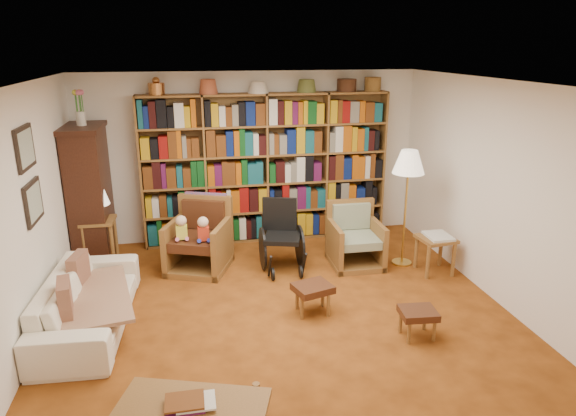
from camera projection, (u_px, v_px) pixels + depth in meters
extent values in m
plane|color=#964C17|center=(282.00, 313.00, 5.73)|extent=(5.00, 5.00, 0.00)
plane|color=white|center=(281.00, 83.00, 4.97)|extent=(5.00, 5.00, 0.00)
plane|color=white|center=(251.00, 157.00, 7.68)|extent=(5.00, 0.00, 5.00)
plane|color=white|center=(359.00, 331.00, 3.01)|extent=(5.00, 0.00, 5.00)
plane|color=white|center=(24.00, 221.00, 4.89)|extent=(0.00, 5.00, 5.00)
plane|color=white|center=(498.00, 193.00, 5.81)|extent=(0.00, 5.00, 5.00)
cube|color=#925C2D|center=(266.00, 168.00, 7.62)|extent=(3.60, 0.30, 2.20)
cube|color=#3B1D10|center=(90.00, 197.00, 6.91)|extent=(0.45, 0.90, 1.80)
cube|color=#3B1D10|center=(82.00, 128.00, 6.63)|extent=(0.50, 0.95, 0.06)
cylinder|color=silver|center=(81.00, 118.00, 6.59)|extent=(0.12, 0.12, 0.18)
cube|color=black|center=(25.00, 148.00, 4.97)|extent=(0.03, 0.52, 0.42)
cube|color=gray|center=(26.00, 148.00, 4.98)|extent=(0.01, 0.44, 0.34)
cube|color=black|center=(33.00, 202.00, 5.14)|extent=(0.03, 0.52, 0.42)
cube|color=gray|center=(35.00, 202.00, 5.14)|extent=(0.01, 0.44, 0.34)
imported|color=white|center=(88.00, 301.00, 5.38)|extent=(2.01, 0.88, 0.58)
cube|color=#C6B590|center=(93.00, 300.00, 5.39)|extent=(0.97, 1.47, 0.04)
cube|color=maroon|center=(79.00, 274.00, 5.63)|extent=(0.18, 0.38, 0.36)
cube|color=maroon|center=(66.00, 304.00, 4.98)|extent=(0.18, 0.39, 0.37)
cube|color=#925C2D|center=(98.00, 221.00, 6.77)|extent=(0.44, 0.44, 0.04)
cylinder|color=#925C2D|center=(85.00, 250.00, 6.68)|extent=(0.05, 0.05, 0.62)
cylinder|color=#925C2D|center=(113.00, 248.00, 6.74)|extent=(0.05, 0.05, 0.62)
cylinder|color=#925C2D|center=(89.00, 240.00, 7.00)|extent=(0.05, 0.05, 0.62)
cylinder|color=#925C2D|center=(116.00, 238.00, 7.06)|extent=(0.05, 0.05, 0.62)
cylinder|color=gold|center=(97.00, 212.00, 6.73)|extent=(0.12, 0.12, 0.20)
cone|color=white|center=(95.00, 194.00, 6.66)|extent=(0.35, 0.35, 0.28)
cube|color=#925C2D|center=(200.00, 266.00, 6.83)|extent=(0.97, 0.99, 0.08)
cube|color=#925C2D|center=(173.00, 248.00, 6.68)|extent=(0.35, 0.75, 0.66)
cube|color=#925C2D|center=(224.00, 244.00, 6.81)|extent=(0.35, 0.75, 0.66)
cube|color=#925C2D|center=(197.00, 228.00, 7.03)|extent=(0.72, 0.34, 0.93)
cube|color=#4C2614|center=(198.00, 241.00, 6.69)|extent=(0.77, 0.81, 0.12)
cube|color=#4C2614|center=(197.00, 214.00, 6.89)|extent=(0.58, 0.30, 0.39)
cube|color=#AC2E53|center=(196.00, 207.00, 6.98)|extent=(0.56, 0.27, 0.41)
cube|color=#925C2D|center=(355.00, 262.00, 6.97)|extent=(0.68, 0.71, 0.07)
cube|color=#925C2D|center=(334.00, 246.00, 6.83)|extent=(0.07, 0.70, 0.59)
cube|color=#925C2D|center=(377.00, 243.00, 6.95)|extent=(0.07, 0.70, 0.59)
cube|color=#925C2D|center=(349.00, 228.00, 7.14)|extent=(0.67, 0.08, 0.84)
cube|color=#96A483|center=(357.00, 240.00, 6.84)|extent=(0.53, 0.59, 0.11)
cube|color=#96A483|center=(351.00, 216.00, 7.02)|extent=(0.52, 0.10, 0.35)
cube|color=black|center=(283.00, 238.00, 6.68)|extent=(0.56, 0.56, 0.06)
cube|color=black|center=(280.00, 214.00, 6.81)|extent=(0.45, 0.17, 0.45)
cylinder|color=black|center=(263.00, 249.00, 6.78)|extent=(0.03, 0.57, 0.57)
cylinder|color=black|center=(300.00, 246.00, 6.87)|extent=(0.03, 0.57, 0.57)
cylinder|color=black|center=(273.00, 274.00, 6.50)|extent=(0.03, 0.16, 0.16)
cylinder|color=black|center=(301.00, 272.00, 6.56)|extent=(0.03, 0.16, 0.16)
cylinder|color=gold|center=(402.00, 262.00, 7.01)|extent=(0.27, 0.27, 0.03)
cylinder|color=gold|center=(405.00, 218.00, 6.81)|extent=(0.03, 0.03, 1.33)
cone|color=white|center=(409.00, 162.00, 6.58)|extent=(0.42, 0.42, 0.30)
cube|color=#925C2D|center=(436.00, 239.00, 6.61)|extent=(0.48, 0.48, 0.04)
cylinder|color=#925C2D|center=(428.00, 263.00, 6.49)|extent=(0.05, 0.05, 0.45)
cylinder|color=#925C2D|center=(453.00, 260.00, 6.56)|extent=(0.05, 0.05, 0.45)
cylinder|color=#925C2D|center=(416.00, 252.00, 6.82)|extent=(0.05, 0.05, 0.45)
cylinder|color=#925C2D|center=(441.00, 250.00, 6.88)|extent=(0.05, 0.05, 0.45)
cube|color=silver|center=(436.00, 236.00, 6.60)|extent=(0.35, 0.42, 0.03)
cube|color=#4C2614|center=(313.00, 288.00, 5.64)|extent=(0.48, 0.44, 0.08)
cylinder|color=#925C2D|center=(302.00, 308.00, 5.56)|extent=(0.04, 0.04, 0.26)
cylinder|color=#925C2D|center=(328.00, 306.00, 5.61)|extent=(0.04, 0.04, 0.26)
cylinder|color=#925C2D|center=(297.00, 298.00, 5.78)|extent=(0.04, 0.04, 0.26)
cylinder|color=#925C2D|center=(323.00, 296.00, 5.83)|extent=(0.04, 0.04, 0.26)
cube|color=#4C2614|center=(418.00, 313.00, 5.18)|extent=(0.38, 0.34, 0.07)
cylinder|color=#925C2D|center=(409.00, 333.00, 5.10)|extent=(0.04, 0.04, 0.23)
cylinder|color=#925C2D|center=(434.00, 331.00, 5.15)|extent=(0.04, 0.04, 0.23)
cylinder|color=#925C2D|center=(400.00, 322.00, 5.30)|extent=(0.04, 0.04, 0.23)
cylinder|color=#925C2D|center=(425.00, 320.00, 5.35)|extent=(0.04, 0.04, 0.23)
cube|color=#925C2D|center=(192.00, 409.00, 3.71)|extent=(1.21, 0.86, 0.05)
cylinder|color=#925C2D|center=(256.00, 401.00, 4.07)|extent=(0.06, 0.06, 0.32)
cube|color=brown|center=(191.00, 403.00, 3.70)|extent=(0.33, 0.30, 0.05)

